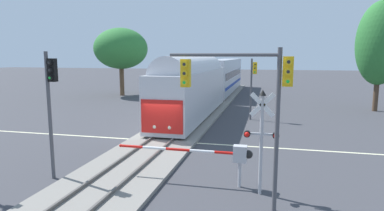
# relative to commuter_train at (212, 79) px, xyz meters

# --- Properties ---
(ground_plane) EXTENTS (220.00, 220.00, 0.00)m
(ground_plane) POSITION_rel_commuter_train_xyz_m (-0.00, -18.03, -2.79)
(ground_plane) COLOR #3D3D42
(road_centre_stripe) EXTENTS (44.00, 0.20, 0.01)m
(road_centre_stripe) POSITION_rel_commuter_train_xyz_m (-0.00, -18.03, -2.78)
(road_centre_stripe) COLOR beige
(road_centre_stripe) RESTS_ON ground
(railway_track) EXTENTS (4.40, 80.00, 0.32)m
(railway_track) POSITION_rel_commuter_train_xyz_m (-0.00, -18.03, -2.69)
(railway_track) COLOR gray
(railway_track) RESTS_ON ground
(commuter_train) EXTENTS (3.04, 39.81, 5.16)m
(commuter_train) POSITION_rel_commuter_train_xyz_m (0.00, 0.00, 0.00)
(commuter_train) COLOR silver
(commuter_train) RESTS_ON railway_track
(crossing_gate_near) EXTENTS (6.01, 0.40, 1.80)m
(crossing_gate_near) POSITION_rel_commuter_train_xyz_m (4.77, -24.48, -1.40)
(crossing_gate_near) COLOR #B7B7BC
(crossing_gate_near) RESTS_ON ground
(crossing_signal_mast) EXTENTS (1.36, 0.44, 4.22)m
(crossing_signal_mast) POSITION_rel_commuter_train_xyz_m (6.32, -25.05, -0.22)
(crossing_signal_mast) COLOR #B2B2B7
(crossing_signal_mast) RESTS_ON ground
(traffic_signal_far_side) EXTENTS (0.53, 0.38, 5.25)m
(traffic_signal_far_side) POSITION_rel_commuter_train_xyz_m (5.16, -9.38, 0.73)
(traffic_signal_far_side) COLOR #4C4C51
(traffic_signal_far_side) RESTS_ON ground
(traffic_signal_median) EXTENTS (0.53, 0.38, 5.70)m
(traffic_signal_median) POSITION_rel_commuter_train_xyz_m (-2.72, -25.43, 1.03)
(traffic_signal_median) COLOR #4C4C51
(traffic_signal_median) RESTS_ON ground
(traffic_signal_near_right) EXTENTS (4.28, 0.38, 5.80)m
(traffic_signal_near_right) POSITION_rel_commuter_train_xyz_m (5.80, -26.44, 1.57)
(traffic_signal_near_right) COLOR #4C4C51
(traffic_signal_near_right) RESTS_ON ground
(maple_right_background) EXTENTS (4.46, 4.46, 10.75)m
(maple_right_background) POSITION_rel_commuter_train_xyz_m (16.88, -2.01, 3.87)
(maple_right_background) COLOR #4C3828
(maple_right_background) RESTS_ON ground
(pine_left_background) EXTENTS (7.24, 7.24, 9.18)m
(pine_left_background) POSITION_rel_commuter_train_xyz_m (-13.31, 4.17, 3.61)
(pine_left_background) COLOR brown
(pine_left_background) RESTS_ON ground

